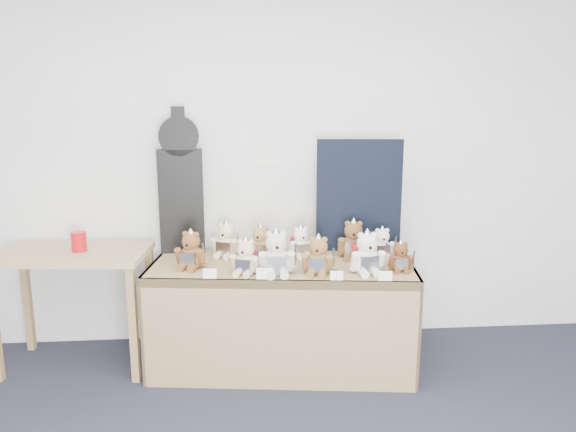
{
  "coord_description": "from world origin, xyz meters",
  "views": [
    {
      "loc": [
        -0.11,
        -1.66,
        1.86
      ],
      "look_at": [
        0.19,
        1.9,
        1.09
      ],
      "focal_mm": 35.0,
      "sensor_mm": 36.0,
      "label": 1
    }
  ],
  "objects": [
    {
      "name": "room_shell",
      "position": [
        0.06,
        2.49,
        1.49
      ],
      "size": [
        6.0,
        6.0,
        6.0
      ],
      "color": "white",
      "rests_on": "floor"
    },
    {
      "name": "teddy_front_left",
      "position": [
        -0.09,
        1.78,
        0.84
      ],
      "size": [
        0.21,
        0.2,
        0.26
      ],
      "rotation": [
        0.0,
        0.0,
        -0.36
      ],
      "color": "beige",
      "rests_on": "display_table"
    },
    {
      "name": "entry_card_b",
      "position": [
        0.03,
        1.65,
        0.78
      ],
      "size": [
        0.1,
        0.03,
        0.07
      ],
      "primitive_type": "cube",
      "rotation": [
        -0.24,
        0.0,
        -0.12
      ],
      "color": "white",
      "rests_on": "display_table"
    },
    {
      "name": "teddy_front_end",
      "position": [
        0.91,
        1.76,
        0.83
      ],
      "size": [
        0.18,
        0.15,
        0.22
      ],
      "rotation": [
        0.0,
        0.0,
        -0.08
      ],
      "color": "brown",
      "rests_on": "display_table"
    },
    {
      "name": "entry_card_a",
      "position": [
        -0.31,
        1.7,
        0.77
      ],
      "size": [
        0.09,
        0.03,
        0.06
      ],
      "primitive_type": "cube",
      "rotation": [
        -0.24,
        0.0,
        -0.12
      ],
      "color": "white",
      "rests_on": "display_table"
    },
    {
      "name": "guitar_case",
      "position": [
        -0.54,
        2.35,
        1.25
      ],
      "size": [
        0.32,
        0.11,
        1.04
      ],
      "rotation": [
        0.0,
        0.0,
        0.07
      ],
      "color": "black",
      "rests_on": "display_table"
    },
    {
      "name": "entry_card_d",
      "position": [
        0.76,
        1.56,
        0.77
      ],
      "size": [
        0.09,
        0.03,
        0.06
      ],
      "primitive_type": "cube",
      "rotation": [
        -0.24,
        0.0,
        -0.12
      ],
      "color": "white",
      "rests_on": "display_table"
    },
    {
      "name": "teddy_back_left",
      "position": [
        -0.22,
        2.19,
        0.85
      ],
      "size": [
        0.22,
        0.22,
        0.28
      ],
      "rotation": [
        0.0,
        0.0,
        -0.36
      ],
      "color": "beige",
      "rests_on": "display_table"
    },
    {
      "name": "teddy_back_centre_right",
      "position": [
        0.31,
        2.14,
        0.84
      ],
      "size": [
        0.21,
        0.19,
        0.25
      ],
      "rotation": [
        0.0,
        0.0,
        0.24
      ],
      "color": "white",
      "rests_on": "display_table"
    },
    {
      "name": "entry_card_c",
      "position": [
        0.47,
        1.6,
        0.77
      ],
      "size": [
        0.08,
        0.03,
        0.06
      ],
      "primitive_type": "cube",
      "rotation": [
        -0.24,
        0.0,
        -0.12
      ],
      "color": "white",
      "rests_on": "display_table"
    },
    {
      "name": "navy_board",
      "position": [
        0.74,
        2.26,
        1.15
      ],
      "size": [
        0.61,
        0.09,
        0.81
      ],
      "primitive_type": "cube",
      "rotation": [
        0.0,
        0.0,
        -0.11
      ],
      "color": "black",
      "rests_on": "display_table"
    },
    {
      "name": "red_cup",
      "position": [
        -1.2,
        2.1,
        0.89
      ],
      "size": [
        0.1,
        0.1,
        0.13
      ],
      "primitive_type": "cylinder",
      "color": "red",
      "rests_on": "side_table"
    },
    {
      "name": "display_table",
      "position": [
        0.15,
        1.92,
        0.58
      ],
      "size": [
        1.85,
        0.95,
        0.74
      ],
      "rotation": [
        0.0,
        0.0,
        -0.12
      ],
      "color": "#8C6847",
      "rests_on": "floor"
    },
    {
      "name": "teddy_front_right",
      "position": [
        0.37,
        1.74,
        0.85
      ],
      "size": [
        0.23,
        0.21,
        0.28
      ],
      "rotation": [
        0.0,
        0.0,
        -0.27
      ],
      "color": "brown",
      "rests_on": "display_table"
    },
    {
      "name": "teddy_back_centre_left",
      "position": [
        0.02,
        2.12,
        0.85
      ],
      "size": [
        0.22,
        0.21,
        0.27
      ],
      "rotation": [
        0.0,
        0.0,
        -0.37
      ],
      "color": "#A08750",
      "rests_on": "display_table"
    },
    {
      "name": "side_table",
      "position": [
        -1.25,
        2.1,
        0.7
      ],
      "size": [
        1.04,
        0.64,
        0.83
      ],
      "rotation": [
        0.0,
        0.0,
        -0.09
      ],
      "color": "tan",
      "rests_on": "floor"
    },
    {
      "name": "teddy_back_right",
      "position": [
        0.67,
        2.08,
        0.86
      ],
      "size": [
        0.25,
        0.22,
        0.3
      ],
      "rotation": [
        0.0,
        0.0,
        -0.16
      ],
      "color": "brown",
      "rests_on": "display_table"
    },
    {
      "name": "teddy_back_end",
      "position": [
        0.87,
        2.06,
        0.84
      ],
      "size": [
        0.2,
        0.16,
        0.24
      ],
      "rotation": [
        0.0,
        0.0,
        0.0
      ],
      "color": "silver",
      "rests_on": "display_table"
    },
    {
      "name": "teddy_front_far_left",
      "position": [
        -0.44,
        1.94,
        0.85
      ],
      "size": [
        0.23,
        0.22,
        0.28
      ],
      "rotation": [
        0.0,
        0.0,
        -0.33
      ],
      "color": "brown",
      "rests_on": "display_table"
    },
    {
      "name": "teddy_front_far_right",
      "position": [
        0.69,
        1.73,
        0.86
      ],
      "size": [
        0.25,
        0.21,
        0.31
      ],
      "rotation": [
        0.0,
        0.0,
        0.06
      ],
      "color": "silver",
      "rests_on": "display_table"
    },
    {
      "name": "teddy_front_centre",
      "position": [
        0.11,
        1.75,
        0.87
      ],
      "size": [
        0.26,
        0.21,
        0.32
      ],
      "rotation": [
        0.0,
        0.0,
        0.01
      ],
      "color": "silver",
      "rests_on": "display_table"
    }
  ]
}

